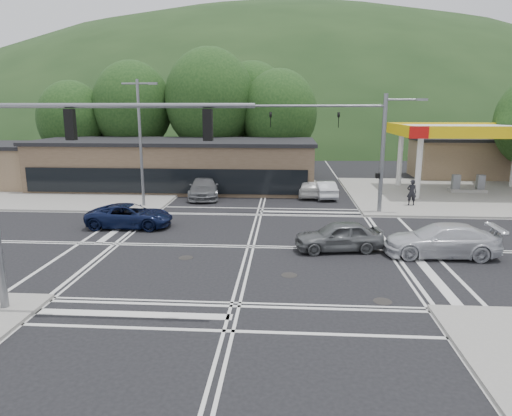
# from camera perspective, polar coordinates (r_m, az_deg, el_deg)

# --- Properties ---
(ground) EXTENTS (120.00, 120.00, 0.00)m
(ground) POSITION_cam_1_polar(r_m,az_deg,el_deg) (23.93, -0.67, -4.85)
(ground) COLOR black
(ground) RESTS_ON ground
(sidewalk_ne) EXTENTS (16.00, 16.00, 0.15)m
(sidewalk_ne) POSITION_cam_1_polar(r_m,az_deg,el_deg) (40.62, 22.74, 1.54)
(sidewalk_ne) COLOR gray
(sidewalk_ne) RESTS_ON ground
(sidewalk_nw) EXTENTS (16.00, 16.00, 0.15)m
(sidewalk_nw) POSITION_cam_1_polar(r_m,az_deg,el_deg) (41.94, -19.86, 2.10)
(sidewalk_nw) COLOR gray
(sidewalk_nw) RESTS_ON ground
(gas_station_canopy) EXTENTS (12.32, 8.34, 5.75)m
(gas_station_canopy) POSITION_cam_1_polar(r_m,az_deg,el_deg) (41.67, 25.50, 8.46)
(gas_station_canopy) COLOR silver
(gas_station_canopy) RESTS_ON ground
(convenience_store) EXTENTS (10.00, 6.00, 3.80)m
(convenience_store) POSITION_cam_1_polar(r_m,az_deg,el_deg) (51.37, 24.68, 5.56)
(convenience_store) COLOR #846B4F
(convenience_store) RESTS_ON ground
(commercial_row) EXTENTS (24.00, 8.00, 4.00)m
(commercial_row) POSITION_cam_1_polar(r_m,az_deg,el_deg) (41.27, -9.98, 5.21)
(commercial_row) COLOR brown
(commercial_row) RESTS_ON ground
(commercial_nw) EXTENTS (8.00, 7.00, 3.60)m
(commercial_nw) POSITION_cam_1_polar(r_m,az_deg,el_deg) (47.70, -29.04, 4.55)
(commercial_nw) COLOR #846B4F
(commercial_nw) RESTS_ON ground
(hill_north) EXTENTS (252.00, 126.00, 140.00)m
(hill_north) POSITION_cam_1_polar(r_m,az_deg,el_deg) (113.00, 2.96, 8.95)
(hill_north) COLOR #1F3819
(hill_north) RESTS_ON ground
(tree_n_a) EXTENTS (8.00, 8.00, 11.75)m
(tree_n_a) POSITION_cam_1_polar(r_m,az_deg,el_deg) (49.36, -15.18, 12.13)
(tree_n_a) COLOR #382619
(tree_n_a) RESTS_ON ground
(tree_n_b) EXTENTS (9.00, 9.00, 12.98)m
(tree_n_b) POSITION_cam_1_polar(r_m,az_deg,el_deg) (47.41, -5.79, 13.28)
(tree_n_b) COLOR #382619
(tree_n_b) RESTS_ON ground
(tree_n_c) EXTENTS (7.60, 7.60, 10.87)m
(tree_n_c) POSITION_cam_1_polar(r_m,az_deg,el_deg) (46.77, 2.91, 11.75)
(tree_n_c) COLOR #382619
(tree_n_c) RESTS_ON ground
(tree_n_d) EXTENTS (6.80, 6.80, 9.76)m
(tree_n_d) POSITION_cam_1_polar(r_m,az_deg,el_deg) (50.71, -22.00, 10.20)
(tree_n_d) COLOR #382619
(tree_n_d) RESTS_ON ground
(tree_n_e) EXTENTS (8.40, 8.40, 11.98)m
(tree_n_e) POSITION_cam_1_polar(r_m,az_deg,el_deg) (50.90, -0.46, 12.56)
(tree_n_e) COLOR #382619
(tree_n_e) RESTS_ON ground
(streetlight_nw) EXTENTS (2.50, 0.25, 9.00)m
(streetlight_nw) POSITION_cam_1_polar(r_m,az_deg,el_deg) (33.44, -14.18, 8.58)
(streetlight_nw) COLOR slate
(streetlight_nw) RESTS_ON ground
(signal_mast_ne) EXTENTS (11.65, 0.30, 8.00)m
(signal_mast_ne) POSITION_cam_1_polar(r_m,az_deg,el_deg) (31.45, 13.38, 8.43)
(signal_mast_ne) COLOR slate
(signal_mast_ne) RESTS_ON ground
(signal_mast_sw) EXTENTS (9.14, 0.28, 8.00)m
(signal_mast_sw) POSITION_cam_1_polar(r_m,az_deg,el_deg) (16.83, -25.42, 4.35)
(signal_mast_sw) COLOR slate
(signal_mast_sw) RESTS_ON ground
(car_blue_west) EXTENTS (5.12, 2.39, 1.42)m
(car_blue_west) POSITION_cam_1_polar(r_m,az_deg,el_deg) (28.61, -15.48, -0.93)
(car_blue_west) COLOR #0B1434
(car_blue_west) RESTS_ON ground
(car_grey_center) EXTENTS (4.66, 2.47, 1.51)m
(car_grey_center) POSITION_cam_1_polar(r_m,az_deg,el_deg) (23.51, 10.29, -3.46)
(car_grey_center) COLOR #5B5E60
(car_grey_center) RESTS_ON ground
(car_silver_east) EXTENTS (5.49, 2.28, 1.59)m
(car_silver_east) POSITION_cam_1_polar(r_m,az_deg,el_deg) (24.06, 22.11, -3.74)
(car_silver_east) COLOR silver
(car_silver_east) RESTS_ON ground
(car_queue_a) EXTENTS (1.96, 4.31, 1.37)m
(car_queue_a) POSITION_cam_1_polar(r_m,az_deg,el_deg) (36.96, 8.51, 2.35)
(car_queue_a) COLOR silver
(car_queue_a) RESTS_ON ground
(car_queue_b) EXTENTS (1.95, 4.45, 1.49)m
(car_queue_b) POSITION_cam_1_polar(r_m,az_deg,el_deg) (37.36, 6.57, 2.61)
(car_queue_b) COLOR silver
(car_queue_b) RESTS_ON ground
(car_northbound) EXTENTS (2.97, 5.91, 1.65)m
(car_northbound) POSITION_cam_1_polar(r_m,az_deg,el_deg) (36.87, -6.48, 2.60)
(car_northbound) COLOR slate
(car_northbound) RESTS_ON ground
(pedestrian) EXTENTS (0.71, 0.50, 1.87)m
(pedestrian) POSITION_cam_1_polar(r_m,az_deg,el_deg) (34.89, 18.89, 1.86)
(pedestrian) COLOR black
(pedestrian) RESTS_ON sidewalk_ne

